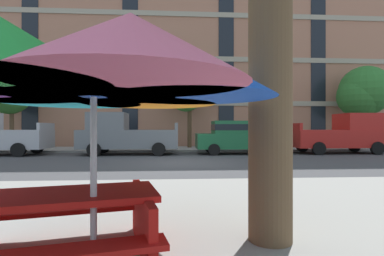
% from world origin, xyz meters
% --- Properties ---
extents(ground_plane, '(120.00, 120.00, 0.00)m').
position_xyz_m(ground_plane, '(0.00, 0.00, 0.00)').
color(ground_plane, '#424244').
extents(sidewalk_far, '(56.00, 3.60, 0.12)m').
position_xyz_m(sidewalk_far, '(0.00, 6.80, 0.06)').
color(sidewalk_far, gray).
rests_on(sidewalk_far, ground).
extents(apartment_building, '(41.33, 12.08, 19.20)m').
position_xyz_m(apartment_building, '(-0.00, 14.99, 9.60)').
color(apartment_building, '#A87056').
rests_on(apartment_building, ground).
extents(pickup_gray, '(5.10, 2.12, 2.20)m').
position_xyz_m(pickup_gray, '(-2.93, 3.70, 1.03)').
color(pickup_gray, slate).
rests_on(pickup_gray, ground).
extents(sedan_green, '(4.40, 1.98, 1.78)m').
position_xyz_m(sedan_green, '(3.00, 3.70, 0.95)').
color(sedan_green, '#195933').
rests_on(sedan_green, ground).
extents(pickup_red, '(5.10, 2.12, 2.20)m').
position_xyz_m(pickup_red, '(8.96, 3.70, 1.03)').
color(pickup_red, '#B21E19').
rests_on(pickup_red, ground).
extents(street_tree_left, '(2.81, 2.97, 5.19)m').
position_xyz_m(street_tree_left, '(-10.54, 6.95, 3.72)').
color(street_tree_left, brown).
rests_on(street_tree_left, ground).
extents(street_tree_middle, '(2.64, 2.78, 5.47)m').
position_xyz_m(street_tree_middle, '(0.51, 7.55, 3.98)').
color(street_tree_middle, '#4C3823').
rests_on(street_tree_middle, ground).
extents(street_tree_right, '(3.51, 3.32, 5.60)m').
position_xyz_m(street_tree_right, '(12.37, 6.99, 3.79)').
color(street_tree_right, brown).
rests_on(street_tree_right, ground).
extents(patio_umbrella, '(3.37, 3.12, 2.23)m').
position_xyz_m(patio_umbrella, '(-1.09, -9.00, 1.92)').
color(patio_umbrella, silver).
rests_on(patio_umbrella, ground).
extents(picnic_table, '(2.10, 1.89, 0.77)m').
position_xyz_m(picnic_table, '(-1.43, -8.85, 0.49)').
color(picnic_table, red).
rests_on(picnic_table, ground).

